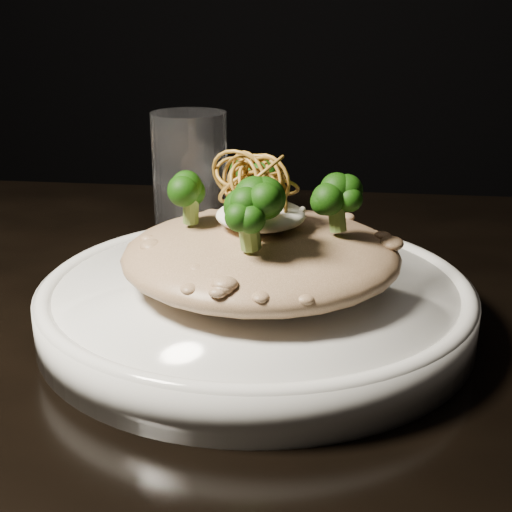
% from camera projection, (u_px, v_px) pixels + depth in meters
% --- Properties ---
extents(table, '(1.10, 0.80, 0.75)m').
position_uv_depth(table, '(172.00, 409.00, 0.58)').
color(table, black).
rests_on(table, ground).
extents(plate, '(0.32, 0.32, 0.03)m').
position_uv_depth(plate, '(256.00, 304.00, 0.53)').
color(plate, silver).
rests_on(plate, table).
extents(risotto, '(0.20, 0.20, 0.04)m').
position_uv_depth(risotto, '(261.00, 255.00, 0.52)').
color(risotto, brown).
rests_on(risotto, plate).
extents(broccoli, '(0.14, 0.14, 0.05)m').
position_uv_depth(broccoli, '(264.00, 190.00, 0.50)').
color(broccoli, black).
rests_on(broccoli, risotto).
extents(cheese, '(0.06, 0.06, 0.02)m').
position_uv_depth(cheese, '(261.00, 215.00, 0.51)').
color(cheese, white).
rests_on(cheese, risotto).
extents(shallots, '(0.07, 0.07, 0.04)m').
position_uv_depth(shallots, '(252.00, 172.00, 0.50)').
color(shallots, brown).
rests_on(shallots, cheese).
extents(drinking_glass, '(0.10, 0.10, 0.13)m').
position_uv_depth(drinking_glass, '(190.00, 179.00, 0.70)').
color(drinking_glass, white).
rests_on(drinking_glass, table).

